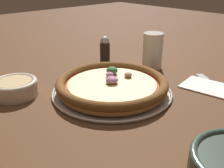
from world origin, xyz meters
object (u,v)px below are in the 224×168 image
(drinking_cup, at_px, (153,51))
(fork, at_px, (211,83))
(napkin, at_px, (213,88))
(bowl_near, at_px, (15,87))
(pepper_shaker, at_px, (105,50))
(pizza_tray, at_px, (112,92))
(pizza, at_px, (112,84))

(drinking_cup, bearing_deg, fork, -173.05)
(napkin, bearing_deg, bowl_near, 51.28)
(napkin, relative_size, pepper_shaker, 1.85)
(bowl_near, bearing_deg, fork, -124.50)
(napkin, bearing_deg, drinking_cup, -2.40)
(pepper_shaker, bearing_deg, bowl_near, 95.58)
(pizza_tray, height_order, fork, pizza_tray)
(drinking_cup, bearing_deg, pizza, 103.02)
(pizza, bearing_deg, fork, -119.86)
(bowl_near, bearing_deg, pizza, -129.91)
(fork, height_order, pepper_shaker, pepper_shaker)
(bowl_near, relative_size, drinking_cup, 0.98)
(fork, relative_size, pepper_shaker, 1.55)
(bowl_near, xyz_separation_m, napkin, (-0.32, -0.40, -0.02))
(pizza_tray, distance_m, bowl_near, 0.25)
(napkin, bearing_deg, fork, -54.21)
(pizza, relative_size, napkin, 1.65)
(drinking_cup, relative_size, pepper_shaker, 1.22)
(pizza_tray, xyz_separation_m, bowl_near, (0.16, 0.19, 0.02))
(pizza, bearing_deg, pepper_shaker, -37.09)
(drinking_cup, bearing_deg, bowl_near, 75.68)
(bowl_near, relative_size, napkin, 0.65)
(fork, bearing_deg, pepper_shaker, 49.00)
(fork, xyz_separation_m, pepper_shaker, (0.33, 0.10, 0.04))
(drinking_cup, height_order, napkin, drinking_cup)
(pizza_tray, bearing_deg, pepper_shaker, -37.12)
(bowl_near, bearing_deg, napkin, -128.72)
(bowl_near, bearing_deg, pepper_shaker, -84.42)
(pizza_tray, bearing_deg, fork, -119.76)
(pizza_tray, distance_m, fork, 0.29)
(bowl_near, distance_m, pepper_shaker, 0.33)
(pizza_tray, height_order, pepper_shaker, pepper_shaker)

